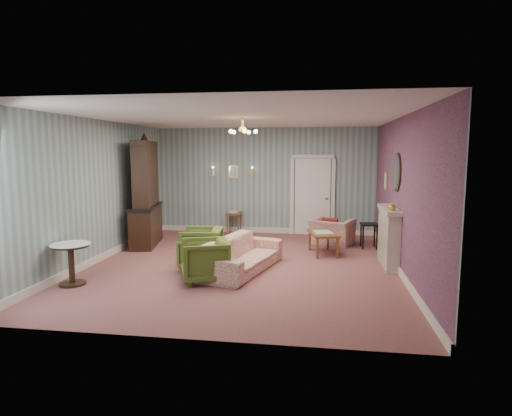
% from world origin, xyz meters
% --- Properties ---
extents(floor, '(7.00, 7.00, 0.00)m').
position_xyz_m(floor, '(0.00, 0.00, 0.00)').
color(floor, '#915754').
rests_on(floor, ground).
extents(ceiling, '(7.00, 7.00, 0.00)m').
position_xyz_m(ceiling, '(0.00, 0.00, 2.90)').
color(ceiling, white).
rests_on(ceiling, ground).
extents(wall_back, '(6.00, 0.00, 6.00)m').
position_xyz_m(wall_back, '(0.00, 3.50, 1.45)').
color(wall_back, gray).
rests_on(wall_back, ground).
extents(wall_front, '(6.00, 0.00, 6.00)m').
position_xyz_m(wall_front, '(0.00, -3.50, 1.45)').
color(wall_front, gray).
rests_on(wall_front, ground).
extents(wall_left, '(0.00, 7.00, 7.00)m').
position_xyz_m(wall_left, '(-3.00, 0.00, 1.45)').
color(wall_left, gray).
rests_on(wall_left, ground).
extents(wall_right, '(0.00, 7.00, 7.00)m').
position_xyz_m(wall_right, '(3.00, 0.00, 1.45)').
color(wall_right, gray).
rests_on(wall_right, ground).
extents(wall_right_floral, '(0.00, 7.00, 7.00)m').
position_xyz_m(wall_right_floral, '(2.98, 0.00, 1.45)').
color(wall_right_floral, '#B95C73').
rests_on(wall_right_floral, ground).
extents(door, '(1.12, 0.12, 2.16)m').
position_xyz_m(door, '(1.30, 3.46, 1.08)').
color(door, white).
rests_on(door, floor).
extents(olive_chair_a, '(0.96, 0.99, 0.81)m').
position_xyz_m(olive_chair_a, '(-0.47, -1.17, 0.41)').
color(olive_chair_a, '#516A25').
rests_on(olive_chair_a, floor).
extents(olive_chair_b, '(0.80, 0.82, 0.66)m').
position_xyz_m(olive_chair_b, '(-0.73, -0.52, 0.33)').
color(olive_chair_b, '#516A25').
rests_on(olive_chair_b, floor).
extents(olive_chair_c, '(0.81, 0.86, 0.80)m').
position_xyz_m(olive_chair_c, '(-0.86, 0.00, 0.40)').
color(olive_chair_c, '#516A25').
rests_on(olive_chair_c, floor).
extents(sofa_chintz, '(1.16, 2.28, 0.85)m').
position_xyz_m(sofa_chintz, '(0.06, -0.42, 0.43)').
color(sofa_chintz, '#A44243').
rests_on(sofa_chintz, floor).
extents(wingback_chair, '(1.14, 0.95, 0.85)m').
position_xyz_m(wingback_chair, '(1.81, 2.20, 0.42)').
color(wingback_chair, '#A44243').
rests_on(wingback_chair, floor).
extents(dresser, '(0.85, 1.67, 2.65)m').
position_xyz_m(dresser, '(-2.65, 1.51, 1.33)').
color(dresser, black).
rests_on(dresser, floor).
extents(fireplace, '(0.30, 1.40, 1.16)m').
position_xyz_m(fireplace, '(2.86, 0.40, 0.58)').
color(fireplace, beige).
rests_on(fireplace, floor).
extents(mantel_vase, '(0.15, 0.15, 0.15)m').
position_xyz_m(mantel_vase, '(2.84, 0.00, 1.23)').
color(mantel_vase, gold).
rests_on(mantel_vase, fireplace).
extents(oval_mirror, '(0.04, 0.76, 0.84)m').
position_xyz_m(oval_mirror, '(2.96, 0.40, 1.85)').
color(oval_mirror, white).
rests_on(oval_mirror, wall_right).
extents(framed_print, '(0.04, 0.34, 0.42)m').
position_xyz_m(framed_print, '(2.97, 1.75, 1.60)').
color(framed_print, gold).
rests_on(framed_print, wall_right).
extents(coffee_table, '(0.74, 1.06, 0.49)m').
position_xyz_m(coffee_table, '(1.58, 1.17, 0.25)').
color(coffee_table, brown).
rests_on(coffee_table, floor).
extents(side_table_black, '(0.42, 0.42, 0.59)m').
position_xyz_m(side_table_black, '(2.65, 1.90, 0.30)').
color(side_table_black, black).
rests_on(side_table_black, floor).
extents(pedestal_table, '(0.73, 0.73, 0.72)m').
position_xyz_m(pedestal_table, '(-2.65, -1.71, 0.36)').
color(pedestal_table, black).
rests_on(pedestal_table, floor).
extents(nesting_table, '(0.40, 0.51, 0.66)m').
position_xyz_m(nesting_table, '(-0.81, 3.15, 0.33)').
color(nesting_table, brown).
rests_on(nesting_table, floor).
extents(gilt_mirror_back, '(0.28, 0.06, 0.36)m').
position_xyz_m(gilt_mirror_back, '(-0.90, 3.46, 1.70)').
color(gilt_mirror_back, gold).
rests_on(gilt_mirror_back, wall_back).
extents(sconce_left, '(0.16, 0.12, 0.30)m').
position_xyz_m(sconce_left, '(-1.45, 3.44, 1.70)').
color(sconce_left, gold).
rests_on(sconce_left, wall_back).
extents(sconce_right, '(0.16, 0.12, 0.30)m').
position_xyz_m(sconce_right, '(-0.35, 3.44, 1.70)').
color(sconce_right, gold).
rests_on(sconce_right, wall_back).
extents(chandelier, '(0.56, 0.56, 0.36)m').
position_xyz_m(chandelier, '(0.00, 0.00, 2.63)').
color(chandelier, gold).
rests_on(chandelier, ceiling).
extents(burgundy_cushion, '(0.41, 0.28, 0.39)m').
position_xyz_m(burgundy_cushion, '(1.76, 2.05, 0.48)').
color(burgundy_cushion, maroon).
rests_on(burgundy_cushion, wingback_chair).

